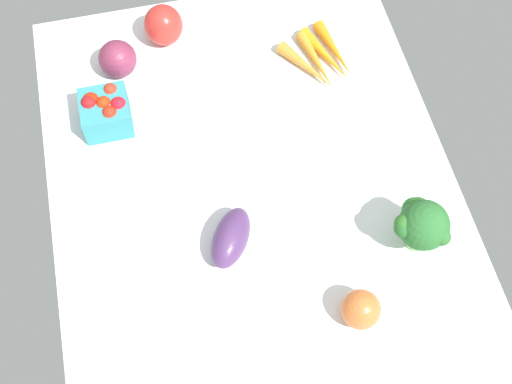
{
  "coord_description": "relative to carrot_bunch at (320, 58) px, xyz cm",
  "views": [
    {
      "loc": [
        -57.2,
        13.03,
        113.67
      ],
      "look_at": [
        0.0,
        0.0,
        4.0
      ],
      "focal_mm": 47.22,
      "sensor_mm": 36.0,
      "label": 1
    }
  ],
  "objects": [
    {
      "name": "tablecloth",
      "position": [
        -28.25,
        20.2,
        -2.31
      ],
      "size": [
        104.0,
        76.0,
        2.0
      ],
      "primitive_type": "cube",
      "color": "white",
      "rests_on": "ground"
    },
    {
      "name": "broccoli_head",
      "position": [
        -43.38,
        -5.47,
        5.9
      ],
      "size": [
        10.17,
        9.85,
        11.94
      ],
      "color": "#99CD7A",
      "rests_on": "tablecloth"
    },
    {
      "name": "eggplant",
      "position": [
        -36.75,
        26.72,
        1.75
      ],
      "size": [
        13.41,
        11.35,
        6.14
      ],
      "primitive_type": "ellipsoid",
      "rotation": [
        0.0,
        0.0,
        2.61
      ],
      "color": "#523265",
      "rests_on": "tablecloth"
    },
    {
      "name": "heirloom_tomato_orange",
      "position": [
        -54.57,
        8.23,
        2.1
      ],
      "size": [
        6.83,
        6.83,
        6.83
      ],
      "primitive_type": "sphere",
      "color": "orange",
      "rests_on": "tablecloth"
    },
    {
      "name": "red_onion_near_basket",
      "position": [
        6.97,
        41.09,
        2.57
      ],
      "size": [
        7.76,
        7.76,
        7.76
      ],
      "primitive_type": "sphere",
      "color": "#7F2E4A",
      "rests_on": "tablecloth"
    },
    {
      "name": "berry_basket",
      "position": [
        -5.33,
        45.01,
        2.62
      ],
      "size": [
        9.21,
        9.21,
        7.87
      ],
      "color": "teal",
      "rests_on": "tablecloth"
    },
    {
      "name": "bell_pepper_red",
      "position": [
        13.31,
        30.58,
        3.13
      ],
      "size": [
        11.43,
        11.43,
        8.88
      ],
      "primitive_type": "ellipsoid",
      "rotation": [
        0.0,
        0.0,
        5.6
      ],
      "color": "red",
      "rests_on": "tablecloth"
    },
    {
      "name": "carrot_bunch",
      "position": [
        0.0,
        0.0,
        0.0
      ],
      "size": [
        17.76,
        14.82,
        2.74
      ],
      "color": "orange",
      "rests_on": "tablecloth"
    }
  ]
}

